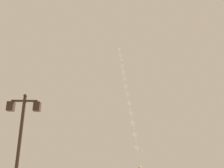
# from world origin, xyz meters

# --- Properties ---
(twin_lantern_lamp_post) EXTENTS (1.40, 0.28, 4.78)m
(twin_lantern_lamp_post) POSITION_xyz_m (-3.19, 7.38, 3.31)
(twin_lantern_lamp_post) COLOR black
(twin_lantern_lamp_post) RESTS_ON ground_plane
(kite_train) EXTENTS (1.26, 11.54, 17.56)m
(kite_train) POSITION_xyz_m (2.87, 22.30, 9.60)
(kite_train) COLOR brown
(kite_train) RESTS_ON ground_plane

